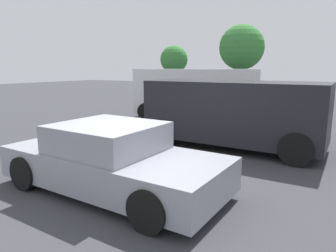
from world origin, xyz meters
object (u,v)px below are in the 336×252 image
sedan_foreground (112,160)px  suv_dark (234,111)px  pedestrian (317,109)px  van_white (197,92)px

sedan_foreground → suv_dark: (0.88, 4.24, 0.46)m
pedestrian → van_white: bearing=53.8°
suv_dark → pedestrian: (1.97, 2.16, -0.03)m
suv_dark → pedestrian: suv_dark is taller
suv_dark → pedestrian: size_ratio=2.89×
van_white → sedan_foreground: bearing=92.0°
pedestrian → suv_dark: bearing=121.8°
sedan_foreground → pedestrian: 7.02m
van_white → suv_dark: size_ratio=1.15×
sedan_foreground → pedestrian: pedestrian is taller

